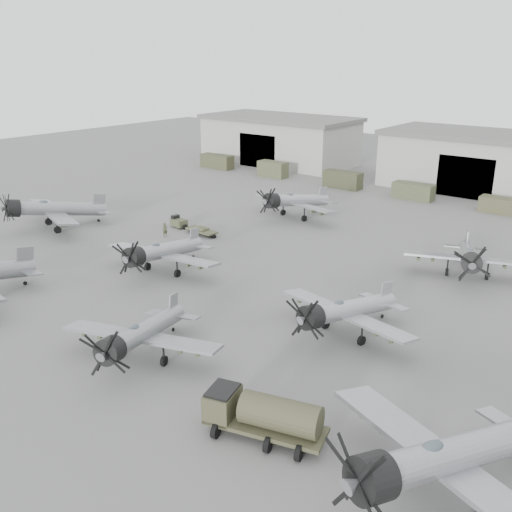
# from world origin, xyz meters

# --- Properties ---
(ground) EXTENTS (220.00, 220.00, 0.00)m
(ground) POSITION_xyz_m (0.00, 0.00, 0.00)
(ground) COLOR #5E5E5B
(ground) RESTS_ON ground
(hangar_left) EXTENTS (29.00, 14.80, 8.70)m
(hangar_left) POSITION_xyz_m (-38.00, 61.96, 4.37)
(hangar_left) COLOR #A1A196
(hangar_left) RESTS_ON ground
(hangar_center) EXTENTS (29.00, 14.80, 8.70)m
(hangar_center) POSITION_xyz_m (0.00, 61.96, 4.37)
(hangar_center) COLOR #A1A196
(hangar_center) RESTS_ON ground
(support_truck_0) EXTENTS (6.50, 2.20, 2.46)m
(support_truck_0) POSITION_xyz_m (-43.34, 50.00, 1.23)
(support_truck_0) COLOR #3E3E29
(support_truck_0) RESTS_ON ground
(support_truck_1) EXTENTS (5.15, 2.20, 2.63)m
(support_truck_1) POSITION_xyz_m (-30.66, 50.00, 1.32)
(support_truck_1) COLOR #464A30
(support_truck_1) RESTS_ON ground
(support_truck_2) EXTENTS (6.04, 2.20, 2.63)m
(support_truck_2) POSITION_xyz_m (-17.07, 50.00, 1.31)
(support_truck_2) COLOR #383925
(support_truck_2) RESTS_ON ground
(support_truck_3) EXTENTS (5.88, 2.20, 2.30)m
(support_truck_3) POSITION_xyz_m (-5.46, 50.00, 1.15)
(support_truck_3) COLOR #434A30
(support_truck_3) RESTS_ON ground
(support_truck_4) EXTENTS (5.71, 2.20, 2.04)m
(support_truck_4) POSITION_xyz_m (6.95, 50.00, 1.02)
(support_truck_4) COLOR #44442C
(support_truck_4) RESTS_ON ground
(aircraft_near_1) EXTENTS (11.36, 10.23, 4.56)m
(aircraft_near_1) POSITION_xyz_m (-1.01, -5.05, 2.08)
(aircraft_near_1) COLOR gray
(aircraft_near_1) RESTS_ON ground
(aircraft_near_2) EXTENTS (13.75, 12.44, 5.58)m
(aircraft_near_2) POSITION_xyz_m (19.90, -5.19, 2.54)
(aircraft_near_2) COLOR #94969C
(aircraft_near_2) RESTS_ON ground
(aircraft_mid_0) EXTENTS (13.45, 12.11, 5.40)m
(aircraft_mid_0) POSITION_xyz_m (-33.39, 9.20, 2.46)
(aircraft_mid_0) COLOR gray
(aircraft_mid_0) RESTS_ON ground
(aircraft_mid_1) EXTENTS (12.16, 10.95, 4.83)m
(aircraft_mid_1) POSITION_xyz_m (-12.14, 7.21, 2.20)
(aircraft_mid_1) COLOR #95989D
(aircraft_mid_1) RESTS_ON ground
(aircraft_mid_2) EXTENTS (11.66, 10.49, 4.63)m
(aircraft_mid_2) POSITION_xyz_m (7.96, 6.67, 2.10)
(aircraft_mid_2) COLOR #9EA2A7
(aircraft_mid_2) RESTS_ON ground
(aircraft_far_0) EXTENTS (12.65, 11.39, 5.02)m
(aircraft_far_0) POSITION_xyz_m (-13.30, 30.94, 2.28)
(aircraft_far_0) COLOR #A0A2A8
(aircraft_far_0) RESTS_ON ground
(aircraft_far_1) EXTENTS (11.65, 10.53, 4.71)m
(aircraft_far_1) POSITION_xyz_m (11.21, 24.25, 2.14)
(aircraft_far_1) COLOR gray
(aircraft_far_1) RESTS_ON ground
(fuel_tanker) EXTENTS (7.07, 4.32, 2.59)m
(fuel_tanker) POSITION_xyz_m (10.50, -6.23, 1.49)
(fuel_tanker) COLOR #3D3D28
(fuel_tanker) RESTS_ON ground
(tug_trailer) EXTENTS (7.29, 2.03, 1.45)m
(tug_trailer) POSITION_xyz_m (-20.27, 18.96, 0.54)
(tug_trailer) COLOR #41452D
(tug_trailer) RESTS_ON ground
(ground_crew) EXTENTS (0.55, 0.69, 1.64)m
(ground_crew) POSITION_xyz_m (-20.44, 15.53, 0.82)
(ground_crew) COLOR #393D28
(ground_crew) RESTS_ON ground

